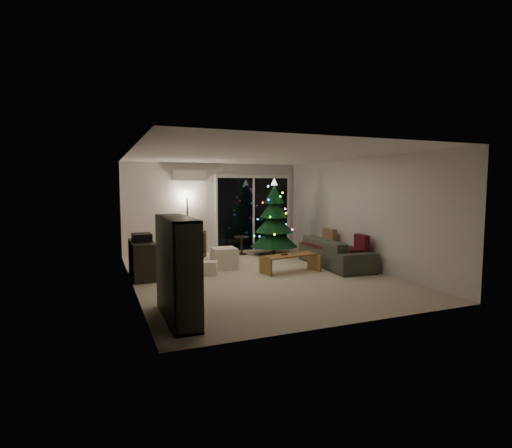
# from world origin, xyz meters

# --- Properties ---
(room) EXTENTS (6.50, 7.51, 2.60)m
(room) POSITION_xyz_m (0.46, 1.49, 1.02)
(room) COLOR beige
(room) RESTS_ON ground
(bookshelf) EXTENTS (0.78, 1.48, 1.44)m
(bookshelf) POSITION_xyz_m (-2.25, -2.16, 0.72)
(bookshelf) COLOR #28241F
(bookshelf) RESTS_ON floor
(media_cabinet) EXTENTS (0.45, 1.20, 0.75)m
(media_cabinet) POSITION_xyz_m (-2.25, 0.69, 0.37)
(media_cabinet) COLOR #28241F
(media_cabinet) RESTS_ON floor
(stereo) EXTENTS (0.38, 0.45, 0.16)m
(stereo) POSITION_xyz_m (-2.25, 0.69, 0.83)
(stereo) COLOR black
(stereo) RESTS_ON media_cabinet
(armchair) EXTENTS (0.96, 0.98, 0.79)m
(armchair) POSITION_xyz_m (-1.04, 2.32, 0.39)
(armchair) COLOR #41261E
(armchair) RESTS_ON floor
(ottoman) EXTENTS (0.55, 0.55, 0.48)m
(ottoman) POSITION_xyz_m (-0.45, 0.89, 0.24)
(ottoman) COLOR silver
(ottoman) RESTS_ON floor
(cardboard_box_a) EXTENTS (0.48, 0.43, 0.28)m
(cardboard_box_a) POSITION_xyz_m (-0.95, 0.43, 0.14)
(cardboard_box_a) COLOR silver
(cardboard_box_a) RESTS_ON floor
(cardboard_box_b) EXTENTS (0.47, 0.41, 0.28)m
(cardboard_box_b) POSITION_xyz_m (-0.16, 1.40, 0.14)
(cardboard_box_b) COLOR silver
(cardboard_box_b) RESTS_ON floor
(side_table) EXTENTS (0.47, 0.47, 0.50)m
(side_table) POSITION_xyz_m (0.58, 2.54, 0.25)
(side_table) COLOR #28241F
(side_table) RESTS_ON floor
(floor_lamp) EXTENTS (0.27, 0.27, 1.67)m
(floor_lamp) POSITION_xyz_m (-0.79, 3.07, 0.84)
(floor_lamp) COLOR black
(floor_lamp) RESTS_ON floor
(sofa) EXTENTS (1.03, 2.29, 0.65)m
(sofa) POSITION_xyz_m (2.05, 0.19, 0.33)
(sofa) COLOR #292F21
(sofa) RESTS_ON floor
(sofa_throw) EXTENTS (0.70, 1.61, 0.05)m
(sofa_throw) POSITION_xyz_m (1.95, 0.19, 0.47)
(sofa_throw) COLOR #3F1511
(sofa_throw) RESTS_ON sofa
(cushion_a) EXTENTS (0.17, 0.44, 0.43)m
(cushion_a) POSITION_xyz_m (2.30, 0.84, 0.59)
(cushion_a) COLOR #8C6345
(cushion_a) RESTS_ON sofa
(cushion_b) EXTENTS (0.16, 0.44, 0.43)m
(cushion_b) POSITION_xyz_m (2.30, -0.46, 0.59)
(cushion_b) COLOR #3F1511
(cushion_b) RESTS_ON sofa
(coffee_table) EXTENTS (1.30, 0.65, 0.39)m
(coffee_table) POSITION_xyz_m (0.78, -0.02, 0.20)
(coffee_table) COLOR olive
(coffee_table) RESTS_ON floor
(remote_a) EXTENTS (0.15, 0.05, 0.02)m
(remote_a) POSITION_xyz_m (0.63, -0.02, 0.40)
(remote_a) COLOR black
(remote_a) RESTS_ON coffee_table
(remote_b) EXTENTS (0.15, 0.09, 0.02)m
(remote_b) POSITION_xyz_m (0.88, 0.03, 0.40)
(remote_b) COLOR slate
(remote_b) RESTS_ON coffee_table
(christmas_tree) EXTENTS (1.67, 1.67, 2.07)m
(christmas_tree) POSITION_xyz_m (1.37, 2.13, 1.03)
(christmas_tree) COLOR #11341C
(christmas_tree) RESTS_ON floor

